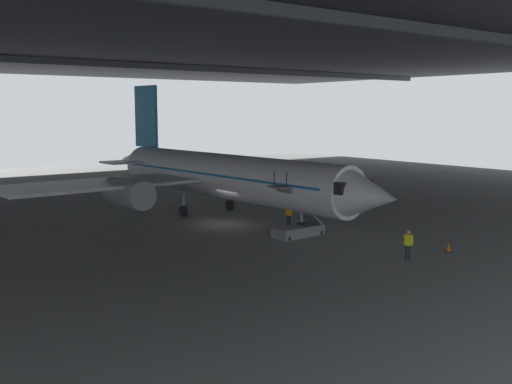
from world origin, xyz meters
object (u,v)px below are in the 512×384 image
object	(u,v)px
crew_worker_near_nose	(408,243)
crew_worker_by_stairs	(289,214)
boarding_stairs	(298,226)
traffic_cone_orange	(448,247)
airplane_main	(221,176)

from	to	relation	value
crew_worker_near_nose	crew_worker_by_stairs	size ratio (longest dim) A/B	1.12
boarding_stairs	crew_worker_by_stairs	world-z (taller)	boarding_stairs
crew_worker_near_nose	crew_worker_by_stairs	bearing A→B (deg)	84.01
boarding_stairs	crew_worker_by_stairs	bearing A→B (deg)	59.38
crew_worker_near_nose	traffic_cone_orange	size ratio (longest dim) A/B	2.92
airplane_main	crew_worker_near_nose	xyz separation A→B (m)	(0.53, -18.28, -2.31)
airplane_main	crew_worker_near_nose	bearing A→B (deg)	-88.35
crew_worker_by_stairs	crew_worker_near_nose	bearing A→B (deg)	-95.99
crew_worker_near_nose	airplane_main	bearing A→B (deg)	91.65
boarding_stairs	crew_worker_near_nose	xyz separation A→B (m)	(0.62, -8.80, 0.29)
crew_worker_near_nose	traffic_cone_orange	world-z (taller)	crew_worker_near_nose
airplane_main	traffic_cone_orange	world-z (taller)	airplane_main
airplane_main	boarding_stairs	world-z (taller)	airplane_main
boarding_stairs	crew_worker_by_stairs	distance (m)	3.68
airplane_main	crew_worker_near_nose	size ratio (longest dim) A/B	19.41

